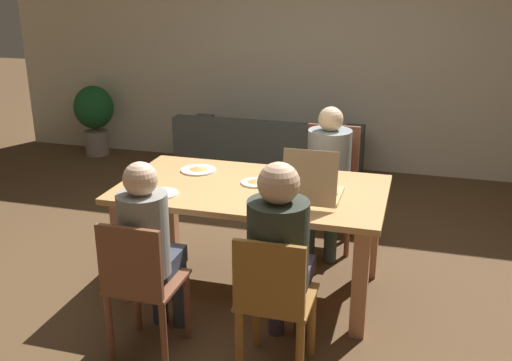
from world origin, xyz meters
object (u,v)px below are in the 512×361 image
at_px(person_2, 280,249).
at_px(plate_1, 162,193).
at_px(plate_0, 198,169).
at_px(plate_3, 295,174).
at_px(drinking_glass_0, 143,173).
at_px(drinking_glass_1, 283,203).
at_px(chair_1, 141,284).
at_px(couch, 270,155).
at_px(person_0, 328,168).
at_px(person_1, 150,241).
at_px(chair_2, 274,303).
at_px(potted_plant, 94,113).
at_px(dining_table, 252,203).
at_px(chair_0, 330,180).
at_px(pizza_box_0, 314,191).
at_px(plate_2, 256,182).

distance_m(person_2, plate_1, 1.04).
xyz_separation_m(plate_0, plate_3, (0.71, 0.10, -0.00)).
relative_size(drinking_glass_0, drinking_glass_1, 1.13).
bearing_deg(chair_1, couch, 91.90).
bearing_deg(person_0, person_1, -115.07).
xyz_separation_m(drinking_glass_1, couch, (-0.79, 2.72, -0.56)).
height_order(plate_0, plate_1, plate_0).
relative_size(chair_1, person_1, 0.74).
bearing_deg(person_0, chair_2, -90.00).
bearing_deg(potted_plant, person_0, -30.02).
bearing_deg(drinking_glass_0, person_1, -61.73).
relative_size(person_1, person_2, 0.96).
distance_m(plate_0, couch, 2.19).
relative_size(chair_1, person_2, 0.71).
relative_size(dining_table, drinking_glass_0, 14.89).
bearing_deg(plate_0, chair_1, -85.09).
relative_size(dining_table, plate_3, 8.51).
bearing_deg(chair_0, drinking_glass_0, -136.99).
relative_size(chair_1, chair_2, 1.01).
bearing_deg(drinking_glass_0, chair_2, -35.29).
distance_m(plate_3, couch, 2.21).
relative_size(chair_0, chair_1, 1.10).
bearing_deg(pizza_box_0, drinking_glass_1, -116.16).
height_order(dining_table, person_2, person_2).
distance_m(person_1, drinking_glass_0, 0.83).
bearing_deg(chair_0, person_1, -113.08).
bearing_deg(chair_2, couch, 104.99).
bearing_deg(couch, drinking_glass_1, -73.78).
relative_size(pizza_box_0, plate_3, 1.94).
xyz_separation_m(person_0, pizza_box_0, (0.05, -0.91, 0.13)).
bearing_deg(chair_0, drinking_glass_1, -93.54).
bearing_deg(chair_0, potted_plant, 152.18).
relative_size(dining_table, pizza_box_0, 4.39).
distance_m(person_0, drinking_glass_0, 1.48).
height_order(couch, potted_plant, potted_plant).
bearing_deg(plate_1, dining_table, 30.02).
xyz_separation_m(dining_table, plate_1, (-0.53, -0.31, 0.13)).
bearing_deg(chair_2, dining_table, 112.96).
bearing_deg(couch, chair_2, -75.01).
relative_size(person_2, plate_0, 4.77).
bearing_deg(plate_1, plate_3, 39.60).
xyz_separation_m(couch, potted_plant, (-2.31, 0.30, 0.26)).
xyz_separation_m(chair_1, plate_2, (0.38, 1.04, 0.29)).
bearing_deg(drinking_glass_1, plate_1, 175.11).
bearing_deg(dining_table, plate_1, -149.98).
distance_m(plate_1, plate_2, 0.65).
relative_size(chair_0, drinking_glass_1, 9.01).
bearing_deg(couch, plate_2, -77.83).
bearing_deg(pizza_box_0, dining_table, 167.47).
xyz_separation_m(plate_3, drinking_glass_1, (0.08, -0.70, 0.05)).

